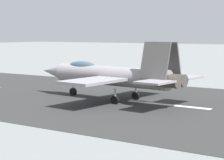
# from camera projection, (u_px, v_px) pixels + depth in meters

# --- Properties ---
(ground_plane) EXTENTS (400.00, 400.00, 0.00)m
(ground_plane) POSITION_uv_depth(u_px,v_px,m) (159.00, 104.00, 37.95)
(ground_plane) COLOR gray
(runway_strip) EXTENTS (240.00, 26.00, 0.02)m
(runway_strip) POSITION_uv_depth(u_px,v_px,m) (160.00, 104.00, 37.93)
(runway_strip) COLOR #2E2E2E
(runway_strip) RESTS_ON ground
(fighter_jet) EXTENTS (17.33, 13.23, 5.58)m
(fighter_jet) POSITION_uv_depth(u_px,v_px,m) (111.00, 75.00, 39.99)
(fighter_jet) COLOR gray
(fighter_jet) RESTS_ON ground
(marker_cone_mid) EXTENTS (0.44, 0.44, 0.55)m
(marker_cone_mid) POSITION_uv_depth(u_px,v_px,m) (117.00, 80.00, 55.27)
(marker_cone_mid) COLOR orange
(marker_cone_mid) RESTS_ON ground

